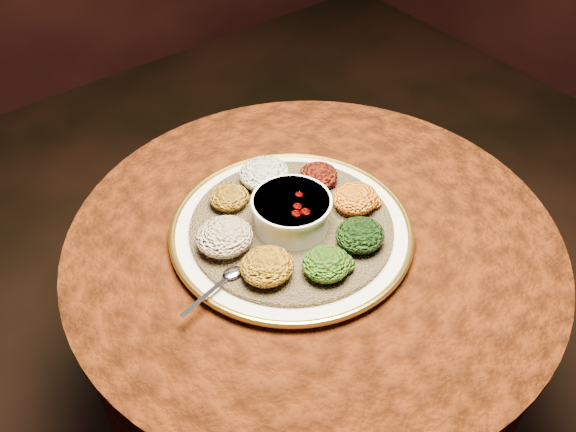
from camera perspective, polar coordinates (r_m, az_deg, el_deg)
table at (r=1.37m, az=2.11°, el=-7.27°), size 0.96×0.96×0.73m
platter at (r=1.23m, az=0.31°, el=-1.30°), size 0.47×0.47×0.02m
injera at (r=1.23m, az=0.31°, el=-0.94°), size 0.45×0.45×0.01m
stew_bowl at (r=1.20m, az=0.31°, el=0.48°), size 0.15×0.15×0.06m
spoon at (r=1.13m, az=-5.34°, el=-5.39°), size 0.14×0.05×0.01m
portion_ayib at (r=1.30m, az=-2.13°, el=3.79°), size 0.10×0.10×0.05m
portion_kitfo at (r=1.30m, az=2.68°, el=3.62°), size 0.08×0.08×0.04m
portion_tikil at (r=1.25m, az=6.02°, el=1.59°), size 0.09×0.09×0.04m
portion_gomen at (r=1.18m, az=6.42°, el=-1.68°), size 0.09×0.09×0.04m
portion_mixveg at (r=1.13m, az=3.43°, el=-4.26°), size 0.09×0.08×0.04m
portion_kik at (r=1.12m, az=-1.86°, el=-4.48°), size 0.10×0.09×0.05m
portion_timatim at (r=1.17m, az=-5.67°, el=-1.83°), size 0.11×0.10×0.05m
portion_shiro at (r=1.26m, az=-5.26°, el=1.67°), size 0.08×0.07×0.04m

